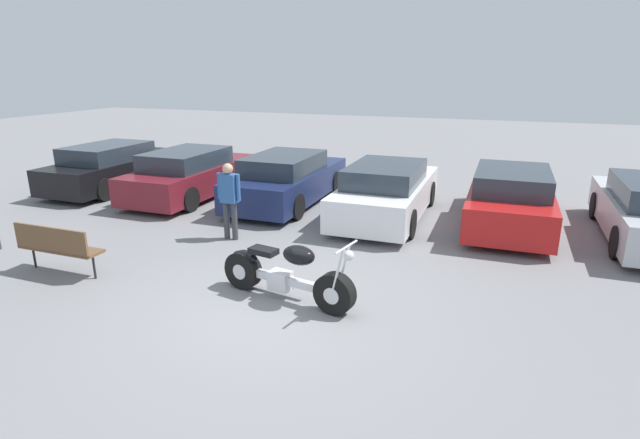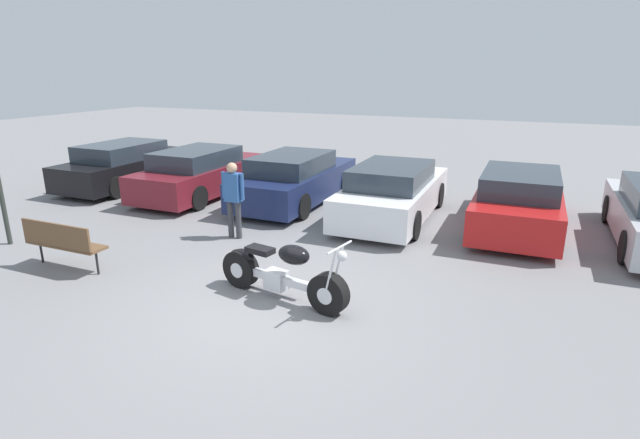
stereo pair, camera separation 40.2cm
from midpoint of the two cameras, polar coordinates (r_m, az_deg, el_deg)
name	(u,v)px [view 1 (the left image)]	position (r m, az deg, el deg)	size (l,w,h in m)	color
ground_plane	(274,310)	(7.53, -6.83, -10.26)	(60.00, 60.00, 0.00)	slate
motorcycle	(285,274)	(7.66, -5.50, -6.24)	(2.31, 0.86, 1.08)	black
parked_car_black	(114,167)	(15.99, -23.13, 5.54)	(1.81, 4.45, 1.31)	black
parked_car_maroon	(192,174)	(14.20, -15.24, 5.01)	(1.81, 4.45, 1.31)	maroon
parked_car_navy	(288,180)	(13.09, -4.61, 4.57)	(1.81, 4.45, 1.31)	#19234C
parked_car_white	(387,192)	(11.83, 6.67, 3.17)	(1.81, 4.45, 1.31)	white
parked_car_red	(510,198)	(11.87, 20.02, 2.29)	(1.81, 4.45, 1.31)	red
park_bench	(56,245)	(9.68, -28.96, -2.56)	(1.57, 0.41, 0.89)	brown
person_standing	(229,195)	(10.35, -11.44, 2.74)	(0.52, 0.21, 1.59)	#38383D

